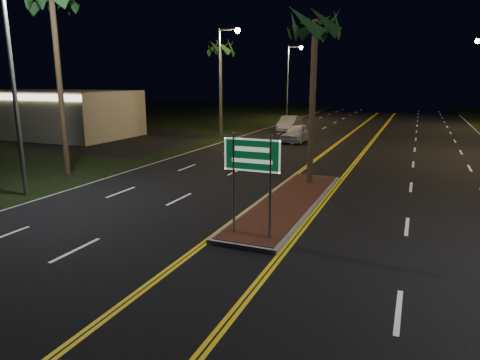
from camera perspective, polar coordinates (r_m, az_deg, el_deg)
The scene contains 13 objects.
ground at distance 11.26m, azimuth -3.70°, elevation -12.66°, with size 120.00×120.00×0.00m, color black.
grass_left at distance 48.75m, azimuth -22.90°, elevation 6.39°, with size 40.00×110.00×0.01m, color black.
median_island at distance 17.38m, azimuth 6.52°, elevation -3.00°, with size 2.25×10.25×0.17m.
highway_sign at distance 12.94m, azimuth 1.60°, elevation 2.04°, with size 1.80×0.08×3.20m.
commercial_building at distance 42.25m, azimuth -24.09°, elevation 8.12°, with size 15.00×8.12×4.00m.
streetlight_left_near at distance 20.01m, azimuth -27.54°, elevation 13.91°, with size 1.91×0.44×9.00m.
streetlight_left_mid at distance 36.38m, azimuth -2.15°, elevation 14.37°, with size 1.91×0.44×9.00m.
streetlight_left_far at distance 55.19m, azimuth 6.79°, elevation 13.88°, with size 1.91×0.44×9.00m.
palm_median at distance 20.22m, azimuth 10.02°, elevation 19.73°, with size 2.40×2.40×8.30m.
palm_left_near at distance 24.40m, azimuth -23.81°, elevation 21.04°, with size 2.40×2.40×9.80m.
palm_left_far at distance 41.02m, azimuth -2.65°, elevation 17.15°, with size 2.40×2.40×8.80m.
car_near at distance 35.10m, azimuth 7.64°, elevation 6.40°, with size 2.12×4.94×1.65m, color silver.
car_far at distance 42.64m, azimuth 6.56°, elevation 7.66°, with size 2.20×5.14×1.71m, color #AFB1B9.
Camera 1 is at (4.53, -9.07, 4.90)m, focal length 32.00 mm.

